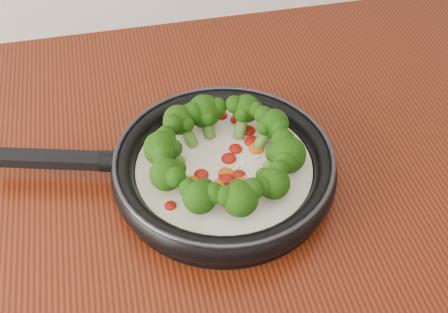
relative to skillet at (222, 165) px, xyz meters
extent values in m
cylinder|color=black|center=(0.00, 0.00, -0.03)|extent=(0.36, 0.36, 0.01)
torus|color=black|center=(0.00, 0.00, 0.00)|extent=(0.38, 0.38, 0.03)
torus|color=#2D2D33|center=(0.00, 0.00, 0.02)|extent=(0.37, 0.37, 0.01)
cube|color=black|center=(-0.22, 0.06, 0.00)|extent=(0.18, 0.07, 0.02)
cylinder|color=black|center=(-0.15, 0.04, 0.00)|extent=(0.04, 0.04, 0.03)
cylinder|color=white|center=(0.00, 0.00, -0.01)|extent=(0.30, 0.30, 0.02)
ellipsoid|color=#9B0F07|center=(0.00, -0.03, 0.00)|extent=(0.03, 0.03, 0.01)
ellipsoid|color=#9B0F07|center=(0.01, 0.01, 0.00)|extent=(0.03, 0.03, 0.01)
ellipsoid|color=#C1520C|center=(0.06, -0.06, 0.00)|extent=(0.01, 0.01, 0.01)
ellipsoid|color=#9B0F07|center=(0.05, 0.04, 0.00)|extent=(0.03, 0.03, 0.01)
ellipsoid|color=#9B0F07|center=(-0.01, 0.09, 0.00)|extent=(0.03, 0.03, 0.01)
ellipsoid|color=#C1520C|center=(0.04, -0.06, 0.00)|extent=(0.02, 0.02, 0.01)
ellipsoid|color=#9B0F07|center=(-0.03, -0.01, 0.00)|extent=(0.03, 0.03, 0.01)
ellipsoid|color=#9B0F07|center=(0.00, -0.02, 0.00)|extent=(0.02, 0.02, 0.01)
ellipsoid|color=#C1520C|center=(-0.04, -0.02, 0.00)|extent=(0.02, 0.02, 0.01)
ellipsoid|color=#9B0F07|center=(0.02, -0.02, 0.00)|extent=(0.03, 0.03, 0.01)
ellipsoid|color=#9B0F07|center=(0.02, 0.03, 0.00)|extent=(0.02, 0.02, 0.01)
ellipsoid|color=#C1520C|center=(0.02, -0.04, 0.00)|extent=(0.02, 0.02, 0.01)
ellipsoid|color=#9B0F07|center=(-0.08, -0.06, 0.00)|extent=(0.02, 0.02, 0.01)
ellipsoid|color=#9B0F07|center=(0.00, 0.07, 0.00)|extent=(0.02, 0.02, 0.01)
ellipsoid|color=#C1520C|center=(0.05, -0.04, 0.00)|extent=(0.03, 0.03, 0.01)
ellipsoid|color=#9B0F07|center=(0.02, 0.10, 0.00)|extent=(0.03, 0.03, 0.01)
ellipsoid|color=#9B0F07|center=(0.04, 0.08, 0.00)|extent=(0.03, 0.03, 0.01)
ellipsoid|color=#C1520C|center=(0.05, 0.02, 0.00)|extent=(0.03, 0.03, 0.01)
ellipsoid|color=#9B0F07|center=(0.03, 0.03, 0.00)|extent=(0.02, 0.02, 0.01)
ellipsoid|color=#9B0F07|center=(0.00, -0.07, 0.00)|extent=(0.02, 0.02, 0.01)
ellipsoid|color=#C1520C|center=(-0.01, -0.03, 0.00)|extent=(0.02, 0.02, 0.01)
ellipsoid|color=#9B0F07|center=(0.02, -0.07, 0.00)|extent=(0.02, 0.02, 0.01)
ellipsoid|color=#9B0F07|center=(0.05, 0.06, 0.00)|extent=(0.02, 0.02, 0.01)
ellipsoid|color=#C1520C|center=(0.00, -0.02, 0.00)|extent=(0.03, 0.03, 0.01)
ellipsoid|color=white|center=(0.03, 0.00, 0.00)|extent=(0.01, 0.01, 0.00)
ellipsoid|color=white|center=(0.00, 0.02, 0.00)|extent=(0.01, 0.00, 0.00)
ellipsoid|color=white|center=(0.02, -0.01, 0.00)|extent=(0.01, 0.01, 0.00)
ellipsoid|color=white|center=(0.00, 0.00, 0.00)|extent=(0.01, 0.01, 0.00)
ellipsoid|color=white|center=(0.02, -0.03, 0.00)|extent=(0.01, 0.01, 0.00)
ellipsoid|color=white|center=(-0.09, 0.00, 0.00)|extent=(0.01, 0.01, 0.00)
ellipsoid|color=white|center=(-0.05, 0.05, 0.00)|extent=(0.01, 0.01, 0.00)
ellipsoid|color=white|center=(-0.05, 0.04, 0.00)|extent=(0.01, 0.01, 0.00)
ellipsoid|color=white|center=(-0.06, 0.01, 0.00)|extent=(0.01, 0.01, 0.00)
ellipsoid|color=white|center=(0.00, 0.01, 0.00)|extent=(0.01, 0.01, 0.00)
ellipsoid|color=white|center=(0.00, 0.05, 0.00)|extent=(0.01, 0.01, 0.00)
ellipsoid|color=white|center=(-0.01, 0.00, 0.00)|extent=(0.01, 0.01, 0.00)
ellipsoid|color=white|center=(-0.05, -0.03, 0.00)|extent=(0.01, 0.01, 0.00)
ellipsoid|color=white|center=(0.00, 0.00, 0.00)|extent=(0.01, 0.00, 0.00)
ellipsoid|color=white|center=(0.07, 0.03, 0.00)|extent=(0.01, 0.01, 0.00)
ellipsoid|color=white|center=(-0.06, 0.04, 0.00)|extent=(0.01, 0.01, 0.00)
ellipsoid|color=white|center=(0.02, -0.01, 0.00)|extent=(0.01, 0.01, 0.00)
ellipsoid|color=white|center=(0.01, 0.02, 0.00)|extent=(0.01, 0.01, 0.00)
ellipsoid|color=white|center=(0.05, 0.00, 0.00)|extent=(0.01, 0.01, 0.00)
cylinder|color=#558029|center=(0.07, -0.02, 0.01)|extent=(0.03, 0.02, 0.03)
sphere|color=black|center=(0.08, -0.02, 0.03)|extent=(0.06, 0.06, 0.05)
sphere|color=black|center=(0.08, 0.00, 0.03)|extent=(0.04, 0.04, 0.03)
sphere|color=black|center=(0.07, -0.04, 0.03)|extent=(0.04, 0.04, 0.03)
sphere|color=black|center=(0.07, -0.02, 0.03)|extent=(0.03, 0.03, 0.03)
cylinder|color=#558029|center=(0.06, 0.03, 0.01)|extent=(0.04, 0.03, 0.04)
sphere|color=black|center=(0.08, 0.03, 0.03)|extent=(0.05, 0.05, 0.04)
sphere|color=black|center=(0.07, 0.05, 0.04)|extent=(0.03, 0.03, 0.03)
sphere|color=black|center=(0.08, 0.02, 0.03)|extent=(0.03, 0.03, 0.02)
sphere|color=black|center=(0.07, 0.03, 0.03)|extent=(0.03, 0.03, 0.02)
cylinder|color=#558029|center=(0.04, 0.06, 0.01)|extent=(0.03, 0.04, 0.04)
sphere|color=black|center=(0.05, 0.07, 0.03)|extent=(0.05, 0.05, 0.04)
sphere|color=black|center=(0.03, 0.08, 0.04)|extent=(0.03, 0.03, 0.03)
sphere|color=black|center=(0.06, 0.06, 0.04)|extent=(0.03, 0.03, 0.02)
sphere|color=black|center=(0.04, 0.06, 0.03)|extent=(0.03, 0.03, 0.02)
cylinder|color=#558029|center=(-0.01, 0.07, 0.01)|extent=(0.02, 0.03, 0.03)
sphere|color=black|center=(-0.01, 0.08, 0.03)|extent=(0.06, 0.06, 0.05)
sphere|color=black|center=(-0.02, 0.08, 0.03)|extent=(0.04, 0.04, 0.03)
sphere|color=black|center=(0.01, 0.08, 0.03)|extent=(0.03, 0.03, 0.03)
sphere|color=black|center=(-0.01, 0.07, 0.03)|extent=(0.03, 0.03, 0.02)
cylinder|color=#558029|center=(-0.04, 0.06, 0.01)|extent=(0.03, 0.04, 0.04)
sphere|color=black|center=(-0.05, 0.07, 0.03)|extent=(0.05, 0.05, 0.04)
sphere|color=black|center=(-0.06, 0.06, 0.04)|extent=(0.03, 0.03, 0.03)
sphere|color=black|center=(-0.03, 0.08, 0.04)|extent=(0.03, 0.03, 0.02)
sphere|color=black|center=(-0.04, 0.06, 0.03)|extent=(0.03, 0.03, 0.02)
cylinder|color=#558029|center=(-0.06, 0.02, 0.01)|extent=(0.03, 0.02, 0.03)
sphere|color=black|center=(-0.08, 0.02, 0.03)|extent=(0.06, 0.06, 0.05)
sphere|color=black|center=(-0.08, 0.00, 0.03)|extent=(0.04, 0.04, 0.03)
sphere|color=black|center=(-0.07, 0.04, 0.03)|extent=(0.03, 0.03, 0.03)
sphere|color=black|center=(-0.06, 0.02, 0.03)|extent=(0.03, 0.03, 0.02)
cylinder|color=#558029|center=(-0.06, -0.02, 0.01)|extent=(0.03, 0.02, 0.03)
sphere|color=black|center=(-0.08, -0.03, 0.03)|extent=(0.05, 0.05, 0.04)
sphere|color=black|center=(-0.07, -0.04, 0.03)|extent=(0.03, 0.03, 0.03)
sphere|color=black|center=(-0.08, -0.01, 0.03)|extent=(0.03, 0.03, 0.03)
sphere|color=black|center=(-0.06, -0.02, 0.03)|extent=(0.03, 0.03, 0.02)
cylinder|color=#558029|center=(-0.03, -0.06, 0.01)|extent=(0.03, 0.03, 0.03)
sphere|color=black|center=(-0.04, -0.07, 0.03)|extent=(0.05, 0.05, 0.04)
sphere|color=black|center=(-0.03, -0.07, 0.03)|extent=(0.03, 0.03, 0.03)
sphere|color=black|center=(-0.05, -0.06, 0.03)|extent=(0.03, 0.03, 0.03)
sphere|color=black|center=(-0.03, -0.06, 0.03)|extent=(0.03, 0.03, 0.02)
cylinder|color=#558029|center=(0.00, -0.07, 0.01)|extent=(0.02, 0.03, 0.03)
sphere|color=black|center=(0.00, -0.09, 0.03)|extent=(0.06, 0.06, 0.05)
sphere|color=black|center=(0.02, -0.08, 0.04)|extent=(0.04, 0.04, 0.03)
sphere|color=black|center=(-0.01, -0.08, 0.03)|extent=(0.03, 0.03, 0.03)
sphere|color=black|center=(0.00, -0.07, 0.03)|extent=(0.03, 0.03, 0.02)
cylinder|color=#558029|center=(0.04, -0.06, 0.01)|extent=(0.03, 0.03, 0.03)
sphere|color=black|center=(0.05, -0.07, 0.03)|extent=(0.05, 0.05, 0.04)
sphere|color=black|center=(0.06, -0.06, 0.03)|extent=(0.03, 0.03, 0.03)
sphere|color=black|center=(0.04, -0.08, 0.03)|extent=(0.03, 0.03, 0.02)
sphere|color=black|center=(0.04, -0.06, 0.03)|extent=(0.03, 0.03, 0.02)
camera|label=1|loc=(-0.12, -0.53, 0.57)|focal=46.87mm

